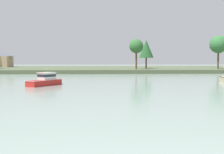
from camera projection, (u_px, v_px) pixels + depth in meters
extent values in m
cube|color=#4C563D|center=(111.00, 69.00, 106.59)|extent=(245.91, 58.50, 1.11)
cube|color=#B2231E|center=(44.00, 84.00, 41.46)|extent=(4.68, 5.91, 1.37)
cone|color=#B2231E|center=(57.00, 83.00, 44.01)|extent=(2.25, 2.26, 1.61)
cube|color=silver|center=(44.00, 80.00, 41.43)|extent=(4.80, 6.05, 0.05)
cube|color=silver|center=(47.00, 76.00, 41.85)|extent=(2.53, 2.84, 1.02)
cube|color=#19232D|center=(47.00, 75.00, 41.84)|extent=(2.58, 2.89, 0.37)
cube|color=beige|center=(47.00, 73.00, 41.82)|extent=(2.88, 3.21, 0.06)
cylinder|color=silver|center=(47.00, 70.00, 41.79)|extent=(0.03, 0.03, 0.65)
cylinder|color=brown|center=(146.00, 60.00, 94.22)|extent=(0.51, 0.51, 5.99)
cone|color=#235128|center=(146.00, 49.00, 94.01)|extent=(4.94, 4.94, 6.03)
cylinder|color=brown|center=(218.00, 59.00, 88.41)|extent=(0.54, 0.54, 6.54)
sphere|color=#336B38|center=(218.00, 44.00, 88.14)|extent=(5.58, 5.58, 5.58)
cylinder|color=brown|center=(136.00, 59.00, 85.66)|extent=(0.55, 0.55, 6.11)
sphere|color=#2D602D|center=(136.00, 46.00, 85.43)|extent=(4.32, 4.32, 4.32)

